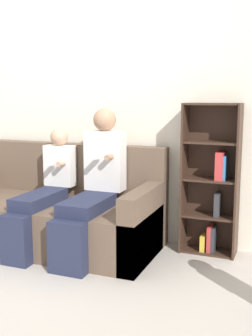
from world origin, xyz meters
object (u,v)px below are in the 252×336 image
object	(u,v)px
couch	(56,214)
adult_seated	(94,182)
child_seated	(43,191)
bookshelf	(212,185)

from	to	relation	value
couch	adult_seated	size ratio (longest dim) A/B	1.52
adult_seated	child_seated	world-z (taller)	adult_seated
adult_seated	bookshelf	size ratio (longest dim) A/B	0.96
couch	adult_seated	world-z (taller)	adult_seated
child_seated	bookshelf	world-z (taller)	bookshelf
couch	bookshelf	size ratio (longest dim) A/B	1.46
couch	child_seated	world-z (taller)	child_seated
adult_seated	child_seated	size ratio (longest dim) A/B	1.18
adult_seated	child_seated	bearing A→B (deg)	-173.45
couch	child_seated	bearing A→B (deg)	-108.62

